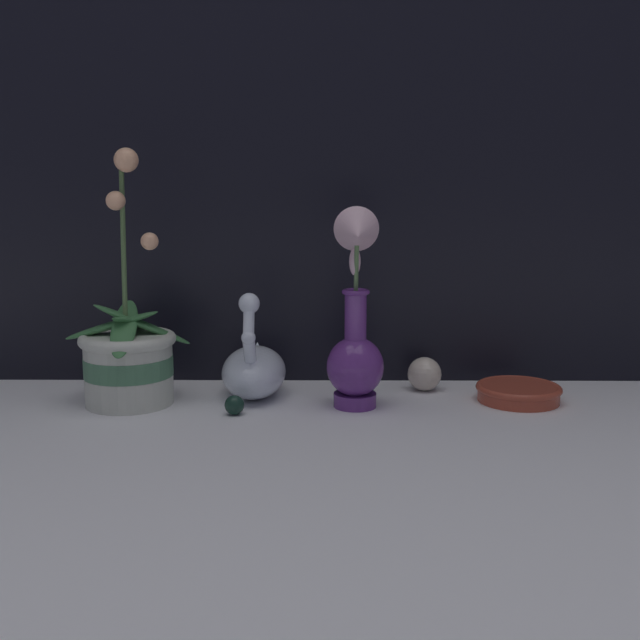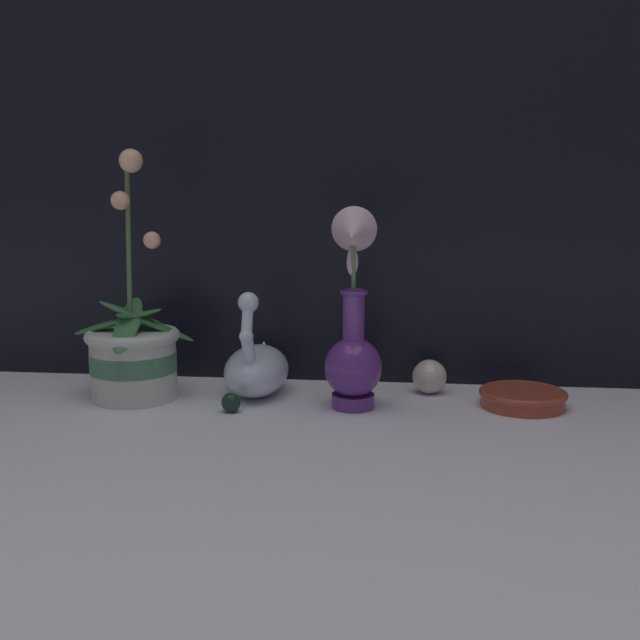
# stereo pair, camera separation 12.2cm
# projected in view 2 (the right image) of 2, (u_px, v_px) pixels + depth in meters

# --- Properties ---
(ground_plane) EXTENTS (2.80, 2.80, 0.00)m
(ground_plane) POSITION_uv_depth(u_px,v_px,m) (325.00, 427.00, 1.11)
(ground_plane) COLOR white
(window_backdrop) EXTENTS (2.80, 0.03, 1.20)m
(window_backdrop) POSITION_uv_depth(u_px,v_px,m) (342.00, 41.00, 1.29)
(window_backdrop) COLOR black
(window_backdrop) RESTS_ON ground_plane
(orchid_potted_plant) EXTENTS (0.21, 0.18, 0.41)m
(orchid_potted_plant) POSITION_uv_depth(u_px,v_px,m) (133.00, 352.00, 1.25)
(orchid_potted_plant) COLOR beige
(orchid_potted_plant) RESTS_ON ground_plane
(swan_figurine) EXTENTS (0.11, 0.19, 0.19)m
(swan_figurine) POSITION_uv_depth(u_px,v_px,m) (257.00, 367.00, 1.28)
(swan_figurine) COLOR silver
(swan_figurine) RESTS_ON ground_plane
(blue_vase) EXTENTS (0.09, 0.12, 0.32)m
(blue_vase) POSITION_uv_depth(u_px,v_px,m) (353.00, 334.00, 1.18)
(blue_vase) COLOR #602D7F
(blue_vase) RESTS_ON ground_plane
(glass_sphere) EXTENTS (0.06, 0.06, 0.06)m
(glass_sphere) POSITION_uv_depth(u_px,v_px,m) (429.00, 377.00, 1.29)
(glass_sphere) COLOR beige
(glass_sphere) RESTS_ON ground_plane
(amber_dish) EXTENTS (0.14, 0.14, 0.03)m
(amber_dish) POSITION_uv_depth(u_px,v_px,m) (523.00, 397.00, 1.21)
(amber_dish) COLOR #A8422D
(amber_dish) RESTS_ON ground_plane
(glass_bauble) EXTENTS (0.03, 0.03, 0.03)m
(glass_bauble) POSITION_uv_depth(u_px,v_px,m) (231.00, 403.00, 1.18)
(glass_bauble) COLOR #142D23
(glass_bauble) RESTS_ON ground_plane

